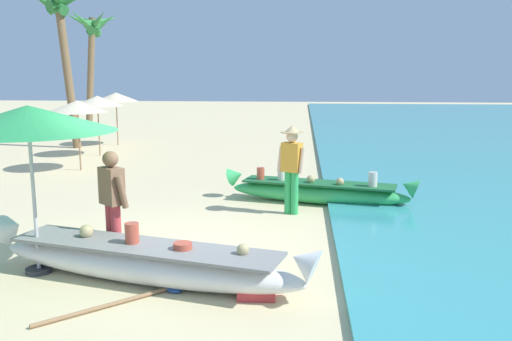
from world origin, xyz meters
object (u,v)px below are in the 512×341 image
object	(u,v)px
person_vendor_hatted	(292,163)
patio_umbrella_large	(28,119)
palm_tree_leaning_seaward	(92,33)
paddle	(130,299)
person_tourist_customer	(112,201)
cooler_box	(257,284)
palm_tree_tall_inland	(61,19)
boat_white_foreground	(144,261)
boat_green_midground	(318,191)

from	to	relation	value
person_vendor_hatted	patio_umbrella_large	bearing A→B (deg)	-134.86
palm_tree_leaning_seaward	paddle	bearing A→B (deg)	-68.36
person_tourist_customer	cooler_box	xyz separation A→B (m)	(2.12, -1.04, -0.76)
person_vendor_hatted	cooler_box	bearing A→B (deg)	-94.96
paddle	person_tourist_customer	bearing A→B (deg)	115.40
person_tourist_customer	patio_umbrella_large	distance (m)	1.55
patio_umbrella_large	palm_tree_leaning_seaward	world-z (taller)	palm_tree_leaning_seaward
paddle	palm_tree_tall_inland	bearing A→B (deg)	115.99
palm_tree_tall_inland	paddle	xyz separation A→B (m)	(6.21, -12.73, -4.38)
palm_tree_tall_inland	paddle	size ratio (longest dim) A/B	3.76
boat_white_foreground	patio_umbrella_large	distance (m)	2.38
person_vendor_hatted	patio_umbrella_large	distance (m)	4.91
patio_umbrella_large	paddle	world-z (taller)	patio_umbrella_large
person_vendor_hatted	person_tourist_customer	world-z (taller)	person_vendor_hatted
boat_green_midground	person_vendor_hatted	bearing A→B (deg)	-121.36
person_vendor_hatted	person_tourist_customer	size ratio (longest dim) A/B	1.05
paddle	boat_white_foreground	bearing A→B (deg)	89.60
boat_white_foreground	paddle	world-z (taller)	boat_white_foreground
boat_green_midground	palm_tree_tall_inland	xyz separation A→B (m)	(-8.58, 7.60, 4.16)
person_tourist_customer	palm_tree_leaning_seaward	distance (m)	17.92
person_vendor_hatted	palm_tree_leaning_seaward	distance (m)	16.46
person_tourist_customer	palm_tree_tall_inland	world-z (taller)	palm_tree_tall_inland
person_tourist_customer	palm_tree_leaning_seaward	world-z (taller)	palm_tree_leaning_seaward
palm_tree_tall_inland	paddle	world-z (taller)	palm_tree_tall_inland
patio_umbrella_large	person_tourist_customer	bearing A→B (deg)	26.61
person_vendor_hatted	palm_tree_leaning_seaward	xyz separation A→B (m)	(-8.87, 13.47, 3.28)
person_tourist_customer	paddle	world-z (taller)	person_tourist_customer
person_tourist_customer	palm_tree_tall_inland	xyz separation A→B (m)	(-5.58, 11.42, 3.50)
patio_umbrella_large	palm_tree_leaning_seaward	bearing A→B (deg)	108.05
person_vendor_hatted	palm_tree_leaning_seaward	bearing A→B (deg)	123.35
palm_tree_tall_inland	patio_umbrella_large	bearing A→B (deg)	-68.52
boat_white_foreground	palm_tree_leaning_seaward	world-z (taller)	palm_tree_leaning_seaward
palm_tree_tall_inland	cooler_box	distance (m)	15.25
cooler_box	paddle	distance (m)	1.53
boat_white_foreground	patio_umbrella_large	size ratio (longest dim) A/B	2.03
boat_green_midground	person_tourist_customer	distance (m)	4.90
boat_white_foreground	cooler_box	world-z (taller)	boat_white_foreground
boat_white_foreground	paddle	xyz separation A→B (m)	(-0.00, -0.63, -0.25)
paddle	palm_tree_leaning_seaward	bearing A→B (deg)	111.64
boat_white_foreground	palm_tree_leaning_seaward	size ratio (longest dim) A/B	0.88
person_vendor_hatted	patio_umbrella_large	world-z (taller)	patio_umbrella_large
boat_green_midground	palm_tree_tall_inland	distance (m)	12.20
patio_umbrella_large	palm_tree_leaning_seaward	size ratio (longest dim) A/B	0.43
person_vendor_hatted	palm_tree_tall_inland	xyz separation A→B (m)	(-8.05, 8.49, 3.43)
boat_white_foreground	person_tourist_customer	world-z (taller)	person_tourist_customer
boat_green_midground	person_tourist_customer	bearing A→B (deg)	-128.18
boat_white_foreground	paddle	bearing A→B (deg)	-90.40
person_tourist_customer	patio_umbrella_large	xyz separation A→B (m)	(-0.91, -0.46, 1.17)
patio_umbrella_large	cooler_box	bearing A→B (deg)	-10.85
patio_umbrella_large	palm_tree_leaning_seaward	distance (m)	17.86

